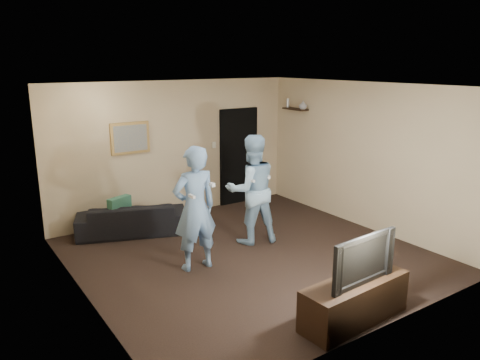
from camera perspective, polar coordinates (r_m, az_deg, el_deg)
ground at (r=7.39m, az=1.20°, el=-9.18°), size 5.00×5.00×0.00m
ceiling at (r=6.78m, az=1.32°, el=11.40°), size 5.00×5.00×0.04m
wall_back at (r=9.08m, az=-7.90°, el=3.75°), size 5.00×0.04×2.60m
wall_front at (r=5.22m, az=17.36°, el=-4.76°), size 5.00×0.04×2.60m
wall_left at (r=5.94m, az=-18.88°, el=-2.56°), size 0.04×5.00×2.60m
wall_right at (r=8.63m, az=14.97°, el=2.84°), size 0.04×5.00×2.60m
sofa at (r=8.41m, az=-13.04°, el=-4.57°), size 2.01×1.35×0.55m
throw_pillow at (r=8.28m, az=-14.44°, el=-3.46°), size 0.45×0.28×0.43m
painting_frame at (r=8.66m, az=-13.26°, el=5.01°), size 0.72×0.05×0.57m
painting_canvas at (r=8.63m, az=-13.19°, el=4.98°), size 0.62×0.01×0.47m
doorway at (r=9.83m, az=-0.16°, el=2.91°), size 0.90×0.06×2.00m
light_switch at (r=9.46m, az=-3.20°, el=4.29°), size 0.08×0.02×0.12m
wall_shelf at (r=9.71m, az=6.74°, el=8.59°), size 0.20×0.60×0.03m
shelf_vase at (r=9.53m, az=7.69°, el=9.05°), size 0.17×0.17×0.17m
shelf_figurine at (r=9.89m, az=5.84°, el=9.32°), size 0.06×0.06×0.18m
tv_console at (r=5.74m, az=13.79°, el=-14.12°), size 1.45×0.54×0.51m
television at (r=5.51m, az=14.13°, el=-9.14°), size 1.01×0.19×0.58m
wii_player_left at (r=6.68m, az=-5.53°, el=-3.49°), size 0.68×0.52×1.82m
wii_player_right at (r=7.65m, az=1.42°, el=-1.15°), size 1.01×0.87×1.81m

